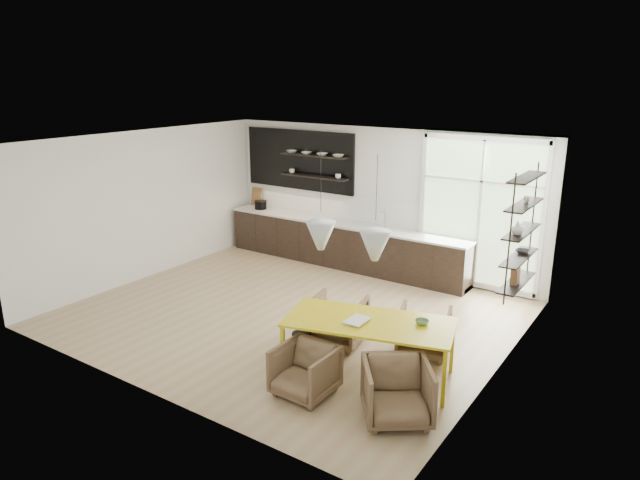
{
  "coord_description": "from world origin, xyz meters",
  "views": [
    {
      "loc": [
        5.41,
        -7.13,
        3.93
      ],
      "look_at": [
        0.19,
        0.6,
        1.19
      ],
      "focal_mm": 32.0,
      "sensor_mm": 36.0,
      "label": 1
    }
  ],
  "objects_px": {
    "dining_table": "(369,325)",
    "armchair_back_right": "(424,331)",
    "armchair_front_left": "(305,371)",
    "armchair_front_right": "(397,392)",
    "wire_stool": "(302,342)",
    "armchair_back_left": "(337,320)"
  },
  "relations": [
    {
      "from": "armchair_back_left",
      "to": "armchair_front_right",
      "type": "bearing_deg",
      "value": 131.01
    },
    {
      "from": "dining_table",
      "to": "armchair_back_right",
      "type": "bearing_deg",
      "value": 56.3
    },
    {
      "from": "armchair_front_left",
      "to": "armchair_front_right",
      "type": "bearing_deg",
      "value": 8.36
    },
    {
      "from": "dining_table",
      "to": "armchair_back_left",
      "type": "xyz_separation_m",
      "value": [
        -0.88,
        0.61,
        -0.39
      ]
    },
    {
      "from": "dining_table",
      "to": "armchair_back_right",
      "type": "xyz_separation_m",
      "value": [
        0.34,
        1.03,
        -0.41
      ]
    },
    {
      "from": "armchair_back_right",
      "to": "dining_table",
      "type": "bearing_deg",
      "value": 55.02
    },
    {
      "from": "dining_table",
      "to": "wire_stool",
      "type": "height_order",
      "value": "dining_table"
    },
    {
      "from": "dining_table",
      "to": "armchair_front_right",
      "type": "distance_m",
      "value": 1.11
    },
    {
      "from": "armchair_back_left",
      "to": "armchair_front_left",
      "type": "relative_size",
      "value": 1.1
    },
    {
      "from": "armchair_back_right",
      "to": "wire_stool",
      "type": "bearing_deg",
      "value": 22.45
    },
    {
      "from": "armchair_back_right",
      "to": "armchair_front_right",
      "type": "relative_size",
      "value": 0.94
    },
    {
      "from": "armchair_back_left",
      "to": "armchair_back_right",
      "type": "xyz_separation_m",
      "value": [
        1.22,
        0.42,
        -0.02
      ]
    },
    {
      "from": "armchair_back_left",
      "to": "armchair_back_right",
      "type": "height_order",
      "value": "armchair_back_left"
    },
    {
      "from": "dining_table",
      "to": "armchair_front_right",
      "type": "height_order",
      "value": "dining_table"
    },
    {
      "from": "armchair_back_left",
      "to": "armchair_front_left",
      "type": "height_order",
      "value": "armchair_back_left"
    },
    {
      "from": "armchair_back_left",
      "to": "wire_stool",
      "type": "bearing_deg",
      "value": 66.3
    },
    {
      "from": "armchair_front_left",
      "to": "wire_stool",
      "type": "xyz_separation_m",
      "value": [
        -0.6,
        0.76,
        -0.08
      ]
    },
    {
      "from": "armchair_front_left",
      "to": "armchair_front_right",
      "type": "xyz_separation_m",
      "value": [
        1.21,
        0.16,
        0.03
      ]
    },
    {
      "from": "dining_table",
      "to": "armchair_back_right",
      "type": "distance_m",
      "value": 1.16
    },
    {
      "from": "armchair_back_right",
      "to": "armchair_front_right",
      "type": "height_order",
      "value": "armchair_front_right"
    },
    {
      "from": "armchair_front_left",
      "to": "dining_table",
      "type": "bearing_deg",
      "value": 63.71
    },
    {
      "from": "armchair_back_right",
      "to": "armchair_back_left",
      "type": "bearing_deg",
      "value": 2.48
    }
  ]
}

